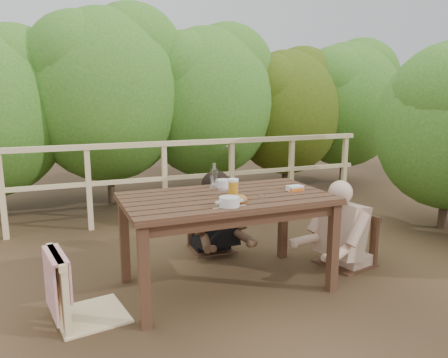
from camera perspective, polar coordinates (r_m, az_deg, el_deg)
name	(u,v)px	position (r m, az deg, el deg)	size (l,w,h in m)	color
ground	(226,286)	(3.70, 0.30, -13.96)	(60.00, 60.00, 0.00)	#513923
table	(226,242)	(3.55, 0.31, -8.40)	(1.64, 0.92, 0.76)	#412819
chair_left	(88,252)	(3.19, -17.64, -9.17)	(0.49, 0.49, 0.98)	beige
chair_far	(211,209)	(4.37, -1.71, -4.03)	(0.42, 0.42, 0.85)	#412819
chair_right	(347,218)	(4.14, 15.98, -5.01)	(0.44, 0.44, 0.89)	#412819
woman	(210,188)	(4.34, -1.82, -1.21)	(0.52, 0.64, 1.28)	black
diner_right	(351,194)	(4.11, 16.48, -1.97)	(0.54, 0.66, 1.34)	tan
railing	(165,182)	(5.36, -7.87, -0.40)	(5.60, 0.10, 1.01)	beige
hedge_row	(168,71)	(6.52, -7.40, 13.99)	(6.60, 1.60, 3.80)	#39671F
soup_near	(229,203)	(3.10, 0.72, -3.16)	(0.25, 0.25, 0.08)	white
soup_far	(224,184)	(3.74, -0.05, -0.71)	(0.24, 0.24, 0.08)	silver
bread_roll	(239,200)	(3.22, 2.03, -2.74)	(0.13, 0.10, 0.07)	olive
beer_glass	(233,189)	(3.38, 1.24, -1.31)	(0.08, 0.08, 0.16)	gold
bottle	(214,178)	(3.56, -1.30, 0.10)	(0.06, 0.06, 0.25)	silver
tumbler	(261,199)	(3.24, 4.96, -2.72)	(0.06, 0.06, 0.07)	silver
butter_tub	(295,189)	(3.66, 9.38, -1.31)	(0.13, 0.09, 0.06)	silver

